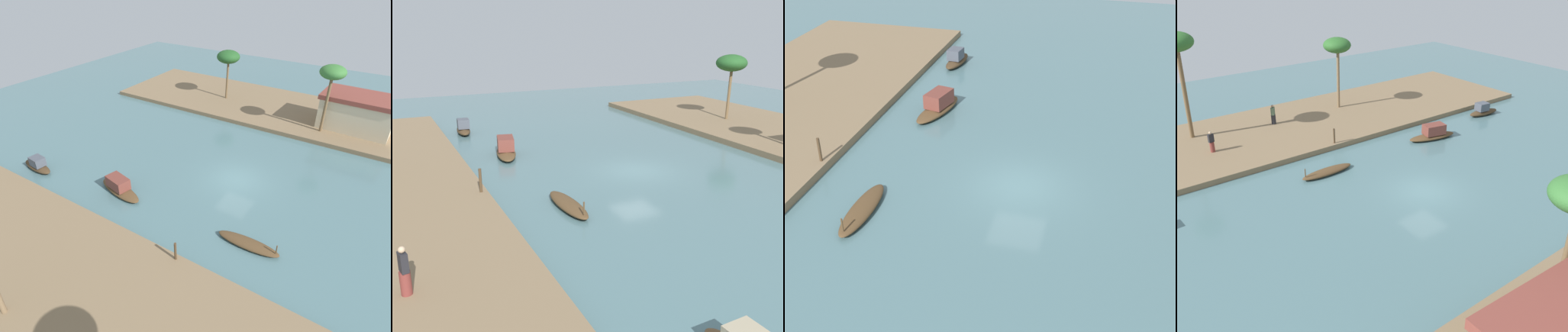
# 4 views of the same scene
# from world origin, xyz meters

# --- Properties ---
(river_water) EXTENTS (70.99, 70.99, 0.00)m
(river_water) POSITION_xyz_m (0.00, 0.00, 0.00)
(river_water) COLOR slate
(river_water) RESTS_ON ground
(sampan_with_red_awning) EXTENTS (3.92, 1.04, 0.92)m
(sampan_with_red_awning) POSITION_xyz_m (3.67, -5.88, 0.19)
(sampan_with_red_awning) COLOR brown
(sampan_with_red_awning) RESTS_ON river_water
(sampan_downstream_large) EXTENTS (4.27, 2.03, 1.23)m
(sampan_downstream_large) POSITION_xyz_m (-6.52, -6.02, 0.46)
(sampan_downstream_large) COLOR brown
(sampan_downstream_large) RESTS_ON river_water
(sampan_with_tall_canopy) EXTENTS (3.30, 1.27, 1.20)m
(sampan_with_tall_canopy) POSITION_xyz_m (-14.22, -7.31, 0.43)
(sampan_with_tall_canopy) COLOR #47331E
(sampan_with_tall_canopy) RESTS_ON river_water
(mooring_post) EXTENTS (0.14, 0.14, 1.19)m
(mooring_post) POSITION_xyz_m (0.84, -9.32, 1.01)
(mooring_post) COLOR #4C3823
(mooring_post) RESTS_ON riverbank_left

